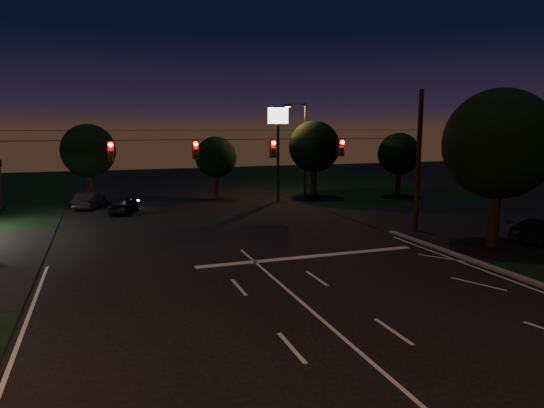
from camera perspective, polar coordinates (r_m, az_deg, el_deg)
name	(u,v)px	position (r m, az deg, el deg)	size (l,w,h in m)	color
ground	(378,368)	(14.53, 12.37, -18.35)	(140.00, 140.00, 0.00)	black
cross_street_right	(500,221)	(38.67, 25.28, -1.79)	(20.00, 16.00, 0.02)	black
stop_bar	(310,256)	(25.40, 4.46, -6.18)	(12.00, 0.50, 0.01)	silver
utility_pole_right	(415,231)	(32.78, 16.49, -3.08)	(0.30, 0.30, 9.00)	black
signal_span	(235,148)	(26.82, -4.34, 6.53)	(24.00, 0.40, 1.56)	black
pole_sign_right	(278,132)	(43.56, 0.71, 8.43)	(1.80, 0.30, 8.40)	black
street_light_right_far	(303,143)	(46.63, 3.63, 7.22)	(2.20, 0.35, 9.00)	black
tree_right_near	(497,145)	(29.41, 24.96, 6.28)	(6.00, 6.00, 8.76)	black
tree_far_b	(89,151)	(45.09, -20.77, 5.81)	(4.60, 4.60, 6.98)	black
tree_far_c	(216,158)	(45.21, -6.63, 5.43)	(3.80, 3.80, 5.86)	black
tree_far_d	(314,147)	(46.16, 4.95, 6.67)	(4.80, 4.80, 7.30)	black
tree_far_e	(398,154)	(48.33, 14.66, 5.67)	(4.00, 4.00, 6.18)	black
car_oncoming_a	(124,204)	(39.64, -17.00, -0.05)	(1.64, 4.07, 1.39)	black
car_oncoming_b	(89,200)	(43.01, -20.71, 0.45)	(1.48, 4.25, 1.40)	black
car_cross	(544,230)	(32.59, 29.38, -2.68)	(1.98, 4.88, 1.42)	black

